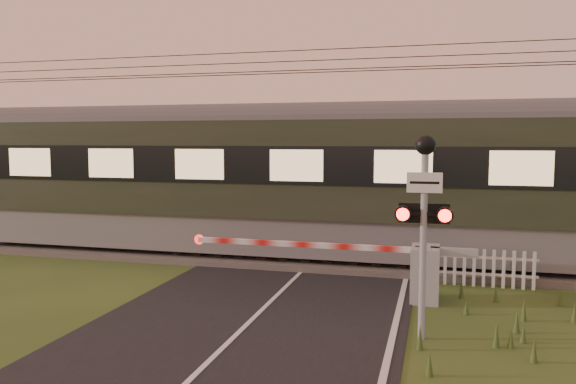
# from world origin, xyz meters

# --- Properties ---
(ground) EXTENTS (160.00, 160.00, 0.00)m
(ground) POSITION_xyz_m (0.00, 0.00, 0.00)
(ground) COLOR #2C431A
(ground) RESTS_ON ground
(road) EXTENTS (6.00, 140.00, 0.03)m
(road) POSITION_xyz_m (0.02, -0.23, 0.01)
(road) COLOR black
(road) RESTS_ON ground
(track_bed) EXTENTS (140.00, 3.40, 0.39)m
(track_bed) POSITION_xyz_m (0.00, 6.50, 0.07)
(track_bed) COLOR #47423D
(track_bed) RESTS_ON ground
(overhead_wires) EXTENTS (120.00, 0.62, 0.62)m
(overhead_wires) POSITION_xyz_m (0.00, 6.50, 5.72)
(overhead_wires) COLOR black
(overhead_wires) RESTS_ON ground
(boom_gate) EXTENTS (6.59, 0.93, 1.24)m
(boom_gate) POSITION_xyz_m (2.99, 3.06, 0.67)
(boom_gate) COLOR gray
(boom_gate) RESTS_ON ground
(crossing_signal) EXTENTS (0.93, 0.37, 3.63)m
(crossing_signal) POSITION_xyz_m (3.25, 0.57, 2.50)
(crossing_signal) COLOR gray
(crossing_signal) RESTS_ON ground
(picket_fence) EXTENTS (2.47, 0.08, 0.92)m
(picket_fence) POSITION_xyz_m (4.60, 4.60, 0.46)
(picket_fence) COLOR silver
(picket_fence) RESTS_ON ground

